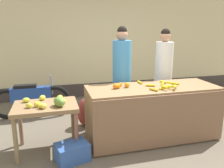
{
  "coord_description": "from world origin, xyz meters",
  "views": [
    {
      "loc": [
        -1.28,
        -3.35,
        1.84
      ],
      "look_at": [
        -0.35,
        0.15,
        0.95
      ],
      "focal_mm": 36.76,
      "sensor_mm": 36.0,
      "label": 1
    }
  ],
  "objects_px": {
    "produce_crate": "(72,152)",
    "produce_sack": "(87,112)",
    "vendor_woman_white_shirt": "(163,75)",
    "vendor_woman_blue_shirt": "(122,77)",
    "parked_motorcycle": "(31,99)"
  },
  "relations": [
    {
      "from": "vendor_woman_blue_shirt",
      "to": "parked_motorcycle",
      "type": "height_order",
      "value": "vendor_woman_blue_shirt"
    },
    {
      "from": "vendor_woman_blue_shirt",
      "to": "vendor_woman_white_shirt",
      "type": "bearing_deg",
      "value": 3.87
    },
    {
      "from": "vendor_woman_blue_shirt",
      "to": "parked_motorcycle",
      "type": "distance_m",
      "value": 1.97
    },
    {
      "from": "produce_crate",
      "to": "produce_sack",
      "type": "relative_size",
      "value": 0.8
    },
    {
      "from": "vendor_woman_white_shirt",
      "to": "vendor_woman_blue_shirt",
      "type": "bearing_deg",
      "value": -176.13
    },
    {
      "from": "parked_motorcycle",
      "to": "produce_crate",
      "type": "height_order",
      "value": "parked_motorcycle"
    },
    {
      "from": "vendor_woman_white_shirt",
      "to": "produce_crate",
      "type": "relative_size",
      "value": 4.15
    },
    {
      "from": "vendor_woman_blue_shirt",
      "to": "parked_motorcycle",
      "type": "bearing_deg",
      "value": 153.96
    },
    {
      "from": "produce_sack",
      "to": "vendor_woman_white_shirt",
      "type": "bearing_deg",
      "value": -1.06
    },
    {
      "from": "produce_crate",
      "to": "produce_sack",
      "type": "distance_m",
      "value": 1.2
    },
    {
      "from": "vendor_woman_blue_shirt",
      "to": "produce_sack",
      "type": "bearing_deg",
      "value": 172.42
    },
    {
      "from": "vendor_woman_white_shirt",
      "to": "parked_motorcycle",
      "type": "height_order",
      "value": "vendor_woman_white_shirt"
    },
    {
      "from": "vendor_woman_white_shirt",
      "to": "produce_crate",
      "type": "height_order",
      "value": "vendor_woman_white_shirt"
    },
    {
      "from": "parked_motorcycle",
      "to": "produce_sack",
      "type": "distance_m",
      "value": 1.29
    },
    {
      "from": "vendor_woman_white_shirt",
      "to": "produce_sack",
      "type": "relative_size",
      "value": 3.31
    }
  ]
}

